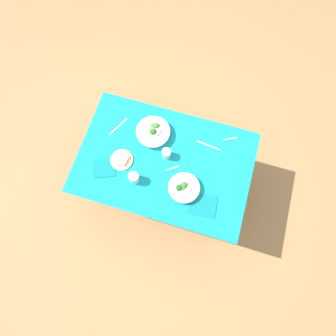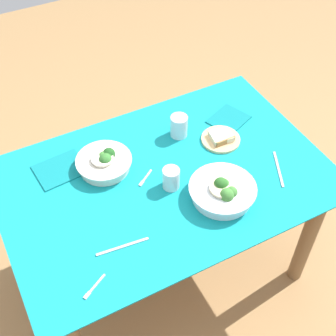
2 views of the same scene
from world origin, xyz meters
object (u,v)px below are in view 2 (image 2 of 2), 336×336
(fork_by_far_bowl, at_px, (94,288))
(fork_by_near_bowl, at_px, (145,179))
(table_knife_right, at_px, (278,169))
(table_knife_left, at_px, (123,247))
(napkin_folded_upper, at_px, (229,119))
(water_glass_side, at_px, (179,126))
(broccoli_bowl_far, at_px, (105,162))
(bread_side_plate, at_px, (221,138))
(napkin_folded_lower, at_px, (60,169))
(broccoli_bowl_near, at_px, (223,191))
(water_glass_center, at_px, (171,178))

(fork_by_far_bowl, relative_size, fork_by_near_bowl, 1.15)
(fork_by_near_bowl, xyz_separation_m, table_knife_right, (0.52, -0.21, -0.00))
(table_knife_left, height_order, napkin_folded_upper, napkin_folded_upper)
(fork_by_near_bowl, relative_size, napkin_folded_upper, 0.51)
(water_glass_side, relative_size, table_knife_left, 0.51)
(broccoli_bowl_far, distance_m, table_knife_right, 0.72)
(fork_by_near_bowl, distance_m, napkin_folded_upper, 0.52)
(bread_side_plate, relative_size, fork_by_far_bowl, 1.73)
(fork_by_near_bowl, relative_size, table_knife_left, 0.43)
(fork_by_far_bowl, xyz_separation_m, table_knife_right, (0.88, 0.15, -0.00))
(bread_side_plate, relative_size, napkin_folded_lower, 0.86)
(broccoli_bowl_far, xyz_separation_m, table_knife_right, (0.64, -0.34, -0.03))
(broccoli_bowl_near, bearing_deg, fork_by_far_bowl, -167.19)
(table_knife_left, relative_size, napkin_folded_lower, 0.99)
(broccoli_bowl_far, distance_m, fork_by_near_bowl, 0.18)
(broccoli_bowl_near, bearing_deg, water_glass_side, 86.80)
(broccoli_bowl_far, distance_m, water_glass_side, 0.37)
(bread_side_plate, relative_size, water_glass_center, 1.84)
(table_knife_left, bearing_deg, table_knife_right, -170.03)
(broccoli_bowl_near, height_order, fork_by_near_bowl, broccoli_bowl_near)
(water_glass_side, relative_size, fork_by_near_bowl, 1.18)
(water_glass_side, relative_size, napkin_folded_upper, 0.60)
(fork_by_near_bowl, bearing_deg, water_glass_side, 179.10)
(broccoli_bowl_near, distance_m, table_knife_right, 0.29)
(broccoli_bowl_far, distance_m, table_knife_left, 0.40)
(bread_side_plate, relative_size, napkin_folded_upper, 1.02)
(fork_by_near_bowl, bearing_deg, water_glass_center, 97.25)
(water_glass_center, distance_m, napkin_folded_lower, 0.47)
(broccoli_bowl_near, distance_m, fork_by_far_bowl, 0.61)
(broccoli_bowl_far, distance_m, bread_side_plate, 0.52)
(bread_side_plate, height_order, table_knife_left, bread_side_plate)
(bread_side_plate, xyz_separation_m, table_knife_left, (-0.61, -0.31, -0.01))
(water_glass_side, distance_m, napkin_folded_lower, 0.54)
(water_glass_center, distance_m, table_knife_left, 0.34)
(bread_side_plate, distance_m, fork_by_far_bowl, 0.87)
(fork_by_far_bowl, xyz_separation_m, napkin_folded_upper, (0.87, 0.51, 0.00))
(table_knife_right, xyz_separation_m, napkin_folded_lower, (-0.81, 0.42, 0.00))
(water_glass_center, distance_m, fork_by_far_bowl, 0.52)
(broccoli_bowl_near, xyz_separation_m, water_glass_center, (-0.15, 0.14, 0.01))
(table_knife_right, bearing_deg, fork_by_far_bowl, 125.98)
(table_knife_left, bearing_deg, napkin_folded_lower, -74.64)
(broccoli_bowl_near, height_order, water_glass_center, broccoli_bowl_near)
(water_glass_side, height_order, fork_by_near_bowl, water_glass_side)
(bread_side_plate, distance_m, table_knife_left, 0.68)
(fork_by_near_bowl, distance_m, napkin_folded_lower, 0.36)
(water_glass_side, bearing_deg, table_knife_right, -54.86)
(bread_side_plate, bearing_deg, broccoli_bowl_far, 170.79)
(broccoli_bowl_far, height_order, bread_side_plate, broccoli_bowl_far)
(napkin_folded_upper, bearing_deg, table_knife_right, -87.56)
(bread_side_plate, bearing_deg, water_glass_side, 140.63)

